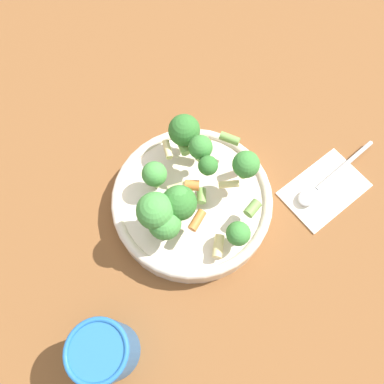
{
  "coord_description": "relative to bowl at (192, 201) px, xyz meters",
  "views": [
    {
      "loc": [
        -0.17,
        0.1,
        0.52
      ],
      "look_at": [
        0.0,
        0.0,
        0.06
      ],
      "focal_mm": 35.0,
      "sensor_mm": 36.0,
      "label": 1
    }
  ],
  "objects": [
    {
      "name": "ground_plane",
      "position": [
        0.0,
        0.0,
        -0.02
      ],
      "size": [
        3.0,
        3.0,
        0.0
      ],
      "primitive_type": "plane",
      "color": "brown"
    },
    {
      "name": "bowl",
      "position": [
        0.0,
        0.0,
        0.0
      ],
      "size": [
        0.23,
        0.23,
        0.04
      ],
      "color": "beige",
      "rests_on": "ground_plane"
    },
    {
      "name": "pasta_salad",
      "position": [
        0.0,
        0.01,
        0.06
      ],
      "size": [
        0.2,
        0.18,
        0.08
      ],
      "color": "#8CB766",
      "rests_on": "bowl"
    },
    {
      "name": "cup",
      "position": [
        -0.12,
        0.19,
        0.03
      ],
      "size": [
        0.07,
        0.07,
        0.1
      ],
      "color": "#2366B2",
      "rests_on": "ground_plane"
    },
    {
      "name": "napkin",
      "position": [
        -0.08,
        -0.19,
        -0.02
      ],
      "size": [
        0.1,
        0.14,
        0.01
      ],
      "color": "white",
      "rests_on": "ground_plane"
    },
    {
      "name": "spoon",
      "position": [
        -0.07,
        -0.19,
        -0.01
      ],
      "size": [
        0.04,
        0.16,
        0.01
      ],
      "rotation": [
        0.0,
        0.0,
        8.02
      ],
      "color": "silver",
      "rests_on": "napkin"
    }
  ]
}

